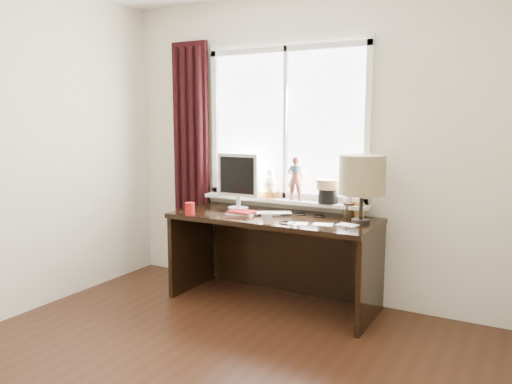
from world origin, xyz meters
The scene contains 14 objects.
wall_back centered at (0.00, 2.00, 1.30)m, with size 3.50×2.60×0.00m, color silver.
laptop centered at (-0.11, 1.67, 0.76)m, with size 0.29×0.19×0.02m, color silver.
mug centered at (0.00, 1.33, 0.80)m, with size 0.09×0.09×0.09m, color white.
red_cup centered at (-0.72, 1.33, 0.80)m, with size 0.08×0.08×0.10m, color #9B1210.
window centered at (-0.14, 1.95, 1.31)m, with size 1.52×0.23×1.40m.
curtain centered at (-1.13, 1.91, 1.12)m, with size 0.38×0.09×2.25m.
desk centered at (-0.10, 1.73, 0.51)m, with size 1.70×0.70×0.75m.
monitor centered at (-0.52, 1.77, 1.03)m, with size 0.40×0.18×0.49m.
notebook_stack centered at (-0.35, 1.55, 0.77)m, with size 0.24×0.18×0.03m.
brush_holder centered at (0.46, 1.86, 0.81)m, with size 0.09×0.09×0.25m.
icon_frame centered at (0.54, 1.88, 0.81)m, with size 0.10×0.03×0.13m.
table_lamp centered at (0.62, 1.70, 1.11)m, with size 0.35×0.35×0.52m.
loose_papers centered at (0.38, 1.51, 0.75)m, with size 0.52×0.28×0.00m.
desk_cables centered at (0.15, 1.63, 0.75)m, with size 0.31×0.54×0.01m.
Camera 1 is at (1.73, -1.96, 1.54)m, focal length 35.00 mm.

